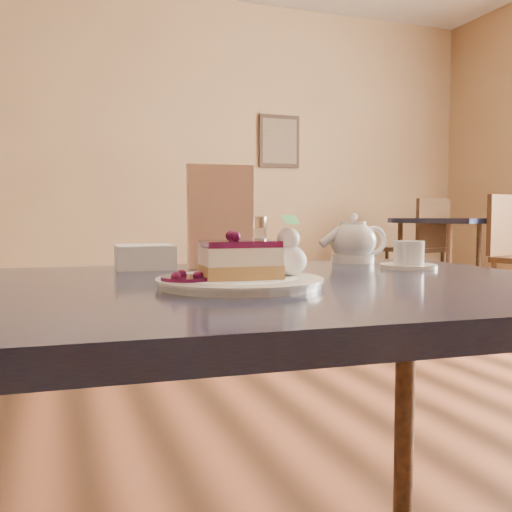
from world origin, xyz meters
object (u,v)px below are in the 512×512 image
object	(u,v)px
dessert_plate	(240,283)
cheesecake_slice	(240,260)
tea_set	(364,245)
bg_table_far_right	(464,299)
main_table	(232,330)

from	to	relation	value
dessert_plate	cheesecake_slice	distance (m)	0.03
tea_set	bg_table_far_right	xyz separation A→B (m)	(2.78, 2.98, -0.67)
main_table	tea_set	distance (m)	0.47
main_table	cheesecake_slice	distance (m)	0.12
main_table	tea_set	xyz separation A→B (m)	(0.38, 0.25, 0.11)
main_table	bg_table_far_right	size ratio (longest dim) A/B	0.61
tea_set	dessert_plate	bearing A→B (deg)	-142.49
cheesecake_slice	tea_set	distance (m)	0.48
main_table	bg_table_far_right	xyz separation A→B (m)	(3.16, 3.23, -0.56)
main_table	cheesecake_slice	world-z (taller)	cheesecake_slice
cheesecake_slice	tea_set	xyz separation A→B (m)	(0.38, 0.29, 0.00)
main_table	dessert_plate	size ratio (longest dim) A/B	4.84
tea_set	cheesecake_slice	bearing A→B (deg)	-142.49
cheesecake_slice	tea_set	world-z (taller)	tea_set
dessert_plate	tea_set	world-z (taller)	tea_set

